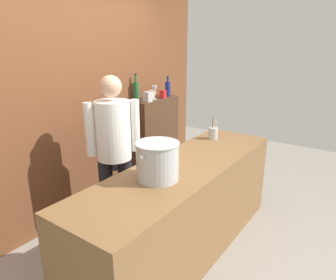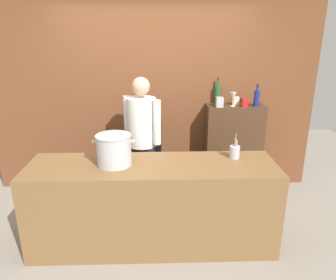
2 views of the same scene
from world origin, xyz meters
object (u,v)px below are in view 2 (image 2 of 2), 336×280
wine_bottle_green (217,94)px  wine_bottle_cobalt (257,98)px  spice_tin_red (245,103)px  wine_glass_wide (233,97)px  utensil_crock (235,152)px  stockpot_large (114,150)px  spice_tin_silver (220,102)px  chef (142,135)px  spice_tin_cream (236,101)px

wine_bottle_green → wine_bottle_cobalt: (0.48, -0.17, -0.02)m
spice_tin_red → wine_bottle_cobalt: bearing=11.6°
wine_glass_wide → spice_tin_red: bearing=-12.5°
utensil_crock → wine_bottle_cobalt: size_ratio=0.94×
wine_bottle_green → stockpot_large: bearing=-134.0°
stockpot_large → wine_bottle_cobalt: 2.05m
stockpot_large → spice_tin_silver: 1.65m
wine_bottle_cobalt → spice_tin_silver: wine_bottle_cobalt is taller
chef → spice_tin_cream: 1.34m
wine_bottle_green → wine_glass_wide: size_ratio=1.87×
chef → spice_tin_silver: 1.09m
wine_bottle_green → wine_bottle_cobalt: size_ratio=1.21×
spice_tin_red → spice_tin_silver: bearing=179.4°
chef → spice_tin_silver: chef is taller
spice_tin_cream → spice_tin_silver: spice_tin_silver is taller
spice_tin_cream → spice_tin_silver: bearing=-153.9°
utensil_crock → wine_bottle_green: size_ratio=0.78×
wine_glass_wide → spice_tin_red: 0.17m
chef → wine_bottle_cobalt: (1.46, 0.38, 0.37)m
spice_tin_silver → spice_tin_red: (0.33, -0.00, -0.01)m
spice_tin_cream → spice_tin_red: (0.09, -0.12, -0.00)m
chef → spice_tin_silver: (0.98, 0.35, 0.32)m
spice_tin_red → wine_bottle_green: bearing=148.4°
utensil_crock → spice_tin_red: size_ratio=2.49×
wine_bottle_cobalt → spice_tin_red: bearing=-168.4°
chef → spice_tin_red: bearing=-129.3°
wine_glass_wide → spice_tin_red: wine_glass_wide is taller
spice_tin_cream → spice_tin_red: size_ratio=1.00×
chef → wine_glass_wide: chef is taller
chef → utensil_crock: 1.14m
wine_bottle_cobalt → spice_tin_silver: 0.49m
utensil_crock → wine_bottle_green: (0.00, 1.14, 0.38)m
stockpot_large → spice_tin_red: size_ratio=3.83×
spice_tin_silver → spice_tin_red: 0.33m
spice_tin_red → wine_glass_wide: bearing=167.5°
stockpot_large → spice_tin_red: spice_tin_red is taller
chef → wine_bottle_cobalt: size_ratio=5.89×
wine_bottle_green → wine_glass_wide: wine_bottle_green is taller
wine_glass_wide → spice_tin_cream: bearing=55.1°
wine_bottle_green → spice_tin_silver: bearing=-91.0°
wine_bottle_green → spice_tin_cream: (0.23, -0.08, -0.07)m
utensil_crock → spice_tin_silver: bearing=89.9°
stockpot_large → wine_bottle_cobalt: bearing=32.9°
chef → stockpot_large: size_ratio=4.07×
stockpot_large → utensil_crock: size_ratio=1.54×
utensil_crock → spice_tin_cream: bearing=77.3°
wine_bottle_green → spice_tin_red: size_ratio=3.20×
spice_tin_cream → spice_tin_red: bearing=-53.9°
utensil_crock → spice_tin_red: 1.04m
stockpot_large → spice_tin_red: bearing=34.7°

